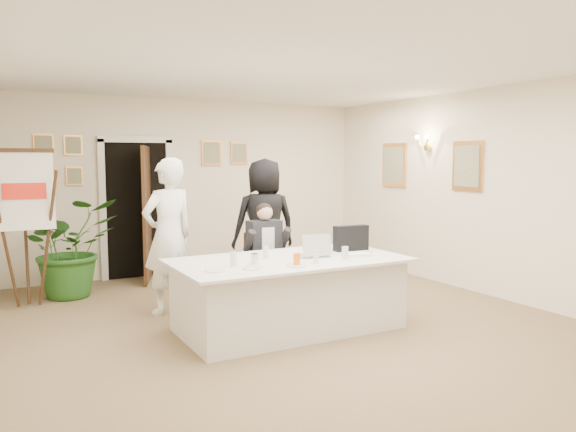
% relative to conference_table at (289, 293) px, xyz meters
% --- Properties ---
extents(floor, '(7.00, 7.00, 0.00)m').
position_rel_conference_table_xyz_m(floor, '(0.12, 0.06, -0.39)').
color(floor, brown).
rests_on(floor, ground).
extents(ceiling, '(6.00, 7.00, 0.02)m').
position_rel_conference_table_xyz_m(ceiling, '(0.12, 0.06, 2.41)').
color(ceiling, white).
rests_on(ceiling, wall_back).
extents(wall_back, '(6.00, 0.10, 2.80)m').
position_rel_conference_table_xyz_m(wall_back, '(0.12, 3.56, 1.01)').
color(wall_back, white).
rests_on(wall_back, floor).
extents(wall_right, '(0.10, 7.00, 2.80)m').
position_rel_conference_table_xyz_m(wall_right, '(3.12, 0.06, 1.01)').
color(wall_right, white).
rests_on(wall_right, floor).
extents(doorway, '(1.14, 0.86, 2.20)m').
position_rel_conference_table_xyz_m(doorway, '(-0.77, 3.39, 0.65)').
color(doorway, black).
rests_on(doorway, floor).
extents(pictures_back_wall, '(3.40, 0.06, 0.80)m').
position_rel_conference_table_xyz_m(pictures_back_wall, '(-0.68, 3.53, 1.46)').
color(pictures_back_wall, '#E59E4E').
rests_on(pictures_back_wall, wall_back).
extents(pictures_right_wall, '(0.06, 2.20, 0.80)m').
position_rel_conference_table_xyz_m(pictures_right_wall, '(3.09, 1.26, 1.36)').
color(pictures_right_wall, '#E59E4E').
rests_on(pictures_right_wall, wall_right).
extents(wall_sconce, '(0.20, 0.30, 0.24)m').
position_rel_conference_table_xyz_m(wall_sconce, '(3.02, 1.26, 1.71)').
color(wall_sconce, gold).
rests_on(wall_sconce, wall_right).
extents(conference_table, '(2.50, 1.34, 0.78)m').
position_rel_conference_table_xyz_m(conference_table, '(0.00, 0.00, 0.00)').
color(conference_table, silver).
rests_on(conference_table, floor).
extents(seated_man, '(0.58, 0.62, 1.32)m').
position_rel_conference_table_xyz_m(seated_man, '(0.20, 0.97, 0.26)').
color(seated_man, black).
rests_on(seated_man, floor).
extents(flip_chart, '(0.68, 0.43, 1.94)m').
position_rel_conference_table_xyz_m(flip_chart, '(-2.43, 2.31, 0.50)').
color(flip_chart, '#311C0F').
rests_on(flip_chart, floor).
extents(standing_man, '(0.78, 0.62, 1.86)m').
position_rel_conference_table_xyz_m(standing_man, '(-0.95, 1.26, 0.54)').
color(standing_man, white).
rests_on(standing_man, floor).
extents(standing_woman, '(0.99, 0.73, 1.86)m').
position_rel_conference_table_xyz_m(standing_woman, '(0.62, 1.86, 0.54)').
color(standing_woman, black).
rests_on(standing_woman, floor).
extents(potted_palm, '(1.41, 1.30, 1.33)m').
position_rel_conference_table_xyz_m(potted_palm, '(-1.88, 2.69, 0.27)').
color(potted_palm, '#23571D').
rests_on(potted_palm, floor).
extents(laptop, '(0.37, 0.39, 0.28)m').
position_rel_conference_table_xyz_m(laptop, '(0.30, 0.03, 0.52)').
color(laptop, '#B7BABC').
rests_on(laptop, conference_table).
extents(laptop_bag, '(0.43, 0.15, 0.30)m').
position_rel_conference_table_xyz_m(laptop_bag, '(0.91, 0.14, 0.53)').
color(laptop_bag, black).
rests_on(laptop_bag, conference_table).
extents(paper_stack, '(0.31, 0.25, 0.03)m').
position_rel_conference_table_xyz_m(paper_stack, '(0.76, -0.18, 0.40)').
color(paper_stack, white).
rests_on(paper_stack, conference_table).
extents(plate_left, '(0.22, 0.22, 0.01)m').
position_rel_conference_table_xyz_m(plate_left, '(-0.95, -0.26, 0.39)').
color(plate_left, white).
rests_on(plate_left, conference_table).
extents(plate_mid, '(0.25, 0.25, 0.01)m').
position_rel_conference_table_xyz_m(plate_mid, '(-0.58, -0.33, 0.39)').
color(plate_mid, white).
rests_on(plate_mid, conference_table).
extents(plate_near, '(0.25, 0.25, 0.01)m').
position_rel_conference_table_xyz_m(plate_near, '(-0.14, -0.40, 0.39)').
color(plate_near, white).
rests_on(plate_near, conference_table).
extents(glass_a, '(0.08, 0.08, 0.14)m').
position_rel_conference_table_xyz_m(glass_a, '(-0.68, -0.10, 0.45)').
color(glass_a, silver).
rests_on(glass_a, conference_table).
extents(glass_b, '(0.07, 0.07, 0.14)m').
position_rel_conference_table_xyz_m(glass_b, '(0.12, -0.36, 0.45)').
color(glass_b, silver).
rests_on(glass_b, conference_table).
extents(glass_c, '(0.08, 0.08, 0.14)m').
position_rel_conference_table_xyz_m(glass_c, '(0.51, -0.32, 0.45)').
color(glass_c, silver).
rests_on(glass_c, conference_table).
extents(glass_d, '(0.07, 0.07, 0.14)m').
position_rel_conference_table_xyz_m(glass_d, '(-0.21, 0.13, 0.45)').
color(glass_d, silver).
rests_on(glass_d, conference_table).
extents(oj_glass, '(0.08, 0.08, 0.13)m').
position_rel_conference_table_xyz_m(oj_glass, '(-0.13, -0.40, 0.45)').
color(oj_glass, orange).
rests_on(oj_glass, conference_table).
extents(steel_jug, '(0.10, 0.10, 0.11)m').
position_rel_conference_table_xyz_m(steel_jug, '(-0.46, -0.11, 0.44)').
color(steel_jug, silver).
rests_on(steel_jug, conference_table).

